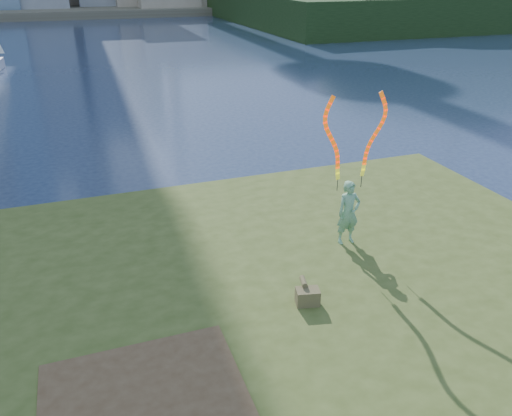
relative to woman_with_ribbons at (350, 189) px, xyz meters
name	(u,v)px	position (x,y,z in m)	size (l,w,h in m)	color
ground	(225,303)	(-3.28, -0.40, -2.21)	(320.00, 320.00, 0.00)	#192640
grassy_knoll	(259,358)	(-3.28, -2.70, -1.87)	(20.00, 18.00, 0.80)	#354418
dirt_patch	(146,407)	(-5.48, -3.60, -1.40)	(3.20, 3.00, 0.02)	#47331E
far_shore	(79,7)	(-3.28, 94.60, -1.61)	(320.00, 40.00, 1.20)	#4A4536
wooded_hill	(474,15)	(56.29, 59.56, -2.05)	(78.00, 50.00, 63.00)	black
woman_with_ribbons	(350,189)	(0.00, 0.00, 0.00)	(2.05, 0.39, 4.01)	#146E2F
canvas_bag	(307,296)	(-1.99, -2.01, -1.23)	(0.53, 0.59, 0.45)	#484026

